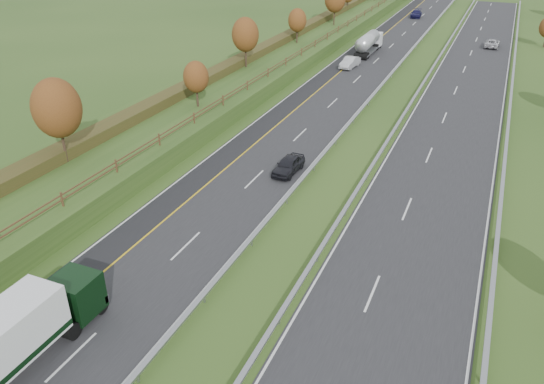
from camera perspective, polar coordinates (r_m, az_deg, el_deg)
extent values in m
plane|color=#2D4819|center=(64.56, 11.22, 7.57)|extent=(400.00, 400.00, 0.00)
cube|color=black|center=(71.02, 5.80, 9.85)|extent=(10.50, 200.00, 0.04)
cube|color=black|center=(68.23, 19.20, 7.66)|extent=(10.50, 200.00, 0.04)
cube|color=black|center=(72.16, 2.93, 10.25)|extent=(3.00, 200.00, 0.04)
cube|color=silver|center=(72.59, 1.95, 10.40)|extent=(0.15, 200.00, 0.01)
cube|color=gold|center=(71.67, 4.07, 10.11)|extent=(0.15, 200.00, 0.01)
cube|color=silver|center=(69.75, 9.80, 9.27)|extent=(0.15, 200.00, 0.01)
cube|color=silver|center=(68.66, 15.01, 8.42)|extent=(0.15, 200.00, 0.01)
cube|color=silver|center=(68.15, 23.41, 6.91)|extent=(0.15, 200.00, 0.01)
cube|color=silver|center=(32.69, -20.72, -16.20)|extent=(0.15, 4.00, 0.01)
cube|color=silver|center=(39.83, -9.26, -5.71)|extent=(0.15, 4.00, 0.01)
cube|color=silver|center=(35.45, 10.74, -10.64)|extent=(0.15, 4.00, 0.01)
cube|color=silver|center=(48.90, -1.92, 1.40)|extent=(0.15, 4.00, 0.01)
cube|color=silver|center=(45.41, 14.32, -1.75)|extent=(0.15, 4.00, 0.01)
cube|color=silver|center=(59.03, 3.02, 6.18)|extent=(0.15, 4.00, 0.01)
cube|color=silver|center=(56.17, 16.54, 3.85)|extent=(0.15, 4.00, 0.01)
cube|color=silver|center=(69.75, 6.53, 9.50)|extent=(0.15, 4.00, 0.01)
cube|color=silver|center=(67.35, 18.06, 7.62)|extent=(0.15, 4.00, 0.01)
cube|color=silver|center=(80.84, 9.14, 11.90)|extent=(0.15, 4.00, 0.01)
cube|color=silver|center=(78.77, 19.15, 10.30)|extent=(0.15, 4.00, 0.01)
cube|color=silver|center=(92.15, 11.14, 13.70)|extent=(0.15, 4.00, 0.01)
cube|color=silver|center=(90.35, 19.98, 12.30)|extent=(0.15, 4.00, 0.01)
cube|color=silver|center=(103.62, 12.72, 15.09)|extent=(0.15, 4.00, 0.01)
cube|color=silver|center=(102.02, 20.62, 13.84)|extent=(0.15, 4.00, 0.01)
cube|color=silver|center=(115.20, 14.00, 16.20)|extent=(0.15, 4.00, 0.01)
cube|color=silver|center=(113.76, 21.14, 15.06)|extent=(0.15, 4.00, 0.01)
cube|color=silver|center=(126.85, 15.06, 17.10)|extent=(0.15, 4.00, 0.01)
cube|color=silver|center=(125.55, 21.57, 16.05)|extent=(0.15, 4.00, 0.01)
cube|color=silver|center=(138.57, 15.94, 17.84)|extent=(0.15, 4.00, 0.01)
cube|color=silver|center=(137.37, 21.93, 16.87)|extent=(0.15, 4.00, 0.01)
cube|color=silver|center=(150.32, 16.70, 18.47)|extent=(0.15, 4.00, 0.01)
cube|color=silver|center=(149.23, 22.23, 17.56)|extent=(0.15, 4.00, 0.01)
cube|color=silver|center=(162.12, 17.34, 19.00)|extent=(0.15, 4.00, 0.01)
cube|color=silver|center=(161.10, 22.49, 18.15)|extent=(0.15, 4.00, 0.01)
cube|color=#2D4819|center=(75.44, -3.78, 11.79)|extent=(12.00, 200.00, 2.00)
cube|color=#373A17|center=(75.93, -5.21, 13.05)|extent=(2.20, 180.00, 1.10)
cube|color=#422B19|center=(73.16, -0.59, 12.59)|extent=(0.08, 184.00, 0.10)
cube|color=#422B19|center=(73.05, -0.59, 12.89)|extent=(0.08, 184.00, 0.10)
cube|color=#422B19|center=(43.15, -21.66, -0.74)|extent=(0.12, 0.12, 1.20)
cube|color=#422B19|center=(47.36, -16.41, 2.71)|extent=(0.12, 0.12, 1.20)
cube|color=#422B19|center=(52.04, -12.03, 5.55)|extent=(0.12, 0.12, 1.20)
cube|color=#422B19|center=(57.08, -8.37, 7.88)|extent=(0.12, 0.12, 1.20)
cube|color=#422B19|center=(62.39, -5.29, 9.80)|extent=(0.12, 0.12, 1.20)
cube|color=#422B19|center=(67.91, -2.67, 11.39)|extent=(0.12, 0.12, 1.20)
cube|color=#422B19|center=(73.58, -0.43, 12.72)|extent=(0.12, 0.12, 1.20)
cube|color=#422B19|center=(79.39, 1.50, 13.85)|extent=(0.12, 0.12, 1.20)
cube|color=#422B19|center=(85.29, 3.19, 14.80)|extent=(0.12, 0.12, 1.20)
cube|color=#422B19|center=(91.28, 4.67, 15.63)|extent=(0.12, 0.12, 1.20)
cube|color=#422B19|center=(97.33, 5.97, 16.34)|extent=(0.12, 0.12, 1.20)
cube|color=#422B19|center=(103.44, 7.13, 16.96)|extent=(0.12, 0.12, 1.20)
cube|color=#422B19|center=(109.59, 8.17, 17.51)|extent=(0.12, 0.12, 1.20)
cube|color=#422B19|center=(115.78, 9.10, 17.99)|extent=(0.12, 0.12, 1.20)
cube|color=#422B19|center=(122.00, 9.94, 18.42)|extent=(0.12, 0.12, 1.20)
cube|color=#422B19|center=(128.25, 10.70, 18.81)|extent=(0.12, 0.12, 1.20)
cube|color=#422B19|center=(134.52, 11.39, 19.16)|extent=(0.12, 0.12, 1.20)
cube|color=#422B19|center=(140.81, 12.03, 19.47)|extent=(0.12, 0.12, 1.20)
cube|color=gray|center=(69.44, 10.36, 9.64)|extent=(0.32, 200.00, 0.18)
cube|color=gray|center=(30.19, -14.22, -18.82)|extent=(0.10, 0.14, 0.56)
cube|color=gray|center=(34.33, -7.27, -11.31)|extent=(0.10, 0.14, 0.56)
cube|color=gray|center=(39.28, -2.19, -5.44)|extent=(0.10, 0.14, 0.56)
cube|color=gray|center=(44.79, 1.62, -0.91)|extent=(0.10, 0.14, 0.56)
cube|color=gray|center=(50.66, 4.56, 2.60)|extent=(0.10, 0.14, 0.56)
cube|color=gray|center=(56.79, 6.89, 5.36)|extent=(0.10, 0.14, 0.56)
cube|color=gray|center=(63.10, 8.78, 7.57)|extent=(0.10, 0.14, 0.56)
cube|color=gray|center=(69.54, 10.33, 9.37)|extent=(0.10, 0.14, 0.56)
cube|color=gray|center=(76.09, 11.64, 10.86)|extent=(0.10, 0.14, 0.56)
cube|color=gray|center=(82.70, 12.74, 12.10)|extent=(0.10, 0.14, 0.56)
cube|color=gray|center=(89.38, 13.69, 13.16)|extent=(0.10, 0.14, 0.56)
cube|color=gray|center=(96.10, 14.51, 14.07)|extent=(0.10, 0.14, 0.56)
cube|color=gray|center=(102.86, 15.23, 14.85)|extent=(0.10, 0.14, 0.56)
cube|color=gray|center=(109.65, 15.86, 15.54)|extent=(0.10, 0.14, 0.56)
cube|color=gray|center=(116.46, 16.43, 16.14)|extent=(0.10, 0.14, 0.56)
cube|color=gray|center=(123.30, 16.93, 16.68)|extent=(0.10, 0.14, 0.56)
cube|color=gray|center=(130.15, 17.39, 17.16)|extent=(0.10, 0.14, 0.56)
cube|color=gray|center=(137.01, 17.80, 17.59)|extent=(0.10, 0.14, 0.56)
cube|color=gray|center=(143.90, 18.17, 17.98)|extent=(0.10, 0.14, 0.56)
cube|color=gray|center=(150.79, 18.51, 18.33)|extent=(0.10, 0.14, 0.56)
cube|color=gray|center=(157.69, 18.82, 18.65)|extent=(0.10, 0.14, 0.56)
cube|color=gray|center=(164.60, 19.11, 18.95)|extent=(0.10, 0.14, 0.56)
cube|color=gray|center=(68.57, 14.53, 8.96)|extent=(0.32, 200.00, 0.18)
cube|color=gray|center=(32.53, 0.78, -13.64)|extent=(0.10, 0.14, 0.56)
cube|color=gray|center=(37.72, 4.89, -7.10)|extent=(0.10, 0.14, 0.56)
cube|color=gray|center=(43.43, 7.88, -2.18)|extent=(0.10, 0.14, 0.56)
cube|color=gray|center=(49.46, 10.15, 1.57)|extent=(0.10, 0.14, 0.56)
cube|color=gray|center=(55.72, 11.92, 4.49)|extent=(0.10, 0.14, 0.56)
cube|color=gray|center=(62.14, 13.34, 6.81)|extent=(0.10, 0.14, 0.56)
cube|color=gray|center=(68.68, 14.50, 8.69)|extent=(0.10, 0.14, 0.56)
cube|color=gray|center=(75.29, 15.47, 10.24)|extent=(0.10, 0.14, 0.56)
cube|color=gray|center=(81.97, 16.28, 11.54)|extent=(0.10, 0.14, 0.56)
cube|color=gray|center=(88.70, 16.98, 12.64)|extent=(0.10, 0.14, 0.56)
cube|color=gray|center=(95.47, 17.59, 13.58)|extent=(0.10, 0.14, 0.56)
cube|color=gray|center=(102.27, 18.12, 14.39)|extent=(0.10, 0.14, 0.56)
cube|color=gray|center=(109.10, 18.58, 15.11)|extent=(0.10, 0.14, 0.56)
cube|color=gray|center=(115.94, 19.00, 15.73)|extent=(0.10, 0.14, 0.56)
cube|color=gray|center=(122.81, 19.37, 16.29)|extent=(0.10, 0.14, 0.56)
cube|color=gray|center=(129.69, 19.70, 16.79)|extent=(0.10, 0.14, 0.56)
cube|color=gray|center=(136.58, 20.00, 17.24)|extent=(0.10, 0.14, 0.56)
cube|color=gray|center=(143.48, 20.27, 17.64)|extent=(0.10, 0.14, 0.56)
cube|color=gray|center=(150.39, 20.52, 18.00)|extent=(0.10, 0.14, 0.56)
cube|color=gray|center=(157.31, 20.75, 18.34)|extent=(0.10, 0.14, 0.56)
cube|color=gray|center=(164.23, 20.96, 18.64)|extent=(0.10, 0.14, 0.56)
cube|color=gray|center=(67.99, 24.12, 7.23)|extent=(0.32, 200.00, 0.18)
cube|color=gray|center=(31.28, 21.72, -18.24)|extent=(0.10, 0.14, 0.56)
cube|color=gray|center=(42.50, 22.97, -5.10)|extent=(0.10, 0.14, 0.56)
cube|color=gray|center=(55.00, 23.64, 2.34)|extent=(0.10, 0.14, 0.56)
cube|color=gray|center=(68.09, 24.07, 6.97)|extent=(0.10, 0.14, 0.56)
cube|color=gray|center=(81.49, 24.36, 10.09)|extent=(0.10, 0.14, 0.56)
cube|color=gray|center=(95.05, 24.57, 12.33)|extent=(0.10, 0.14, 0.56)
cube|color=gray|center=(108.73, 24.73, 14.00)|extent=(0.10, 0.14, 0.56)
cube|color=gray|center=(122.48, 24.85, 15.30)|extent=(0.10, 0.14, 0.56)
cube|color=gray|center=(136.28, 24.96, 16.34)|extent=(0.10, 0.14, 0.56)
cube|color=gray|center=(150.12, 25.04, 17.19)|extent=(0.10, 0.14, 0.56)
cube|color=gray|center=(163.99, 25.11, 17.89)|extent=(0.10, 0.14, 0.56)
cylinder|color=#2D2116|center=(50.50, -21.46, 4.67)|extent=(0.24, 0.24, 3.15)
ellipsoid|color=#582F13|center=(49.35, -22.16, 8.36)|extent=(4.20, 4.20, 5.25)
cylinder|color=#2D2116|center=(62.20, -8.03, 10.06)|extent=(0.24, 0.24, 2.16)
ellipsoid|color=#582F13|center=(61.53, -8.18, 12.16)|extent=(2.88, 2.88, 3.60)
cylinder|color=#2D2116|center=(78.49, -2.83, 14.29)|extent=(0.24, 0.24, 2.88)
ellipsoid|color=#582F13|center=(77.81, -2.89, 16.56)|extent=(3.84, 3.84, 4.80)
cylinder|color=#2D2116|center=(94.32, 2.70, 16.44)|extent=(0.24, 0.24, 2.34)
ellipsoid|color=#582F13|center=(93.85, 2.74, 17.98)|extent=(3.12, 3.12, 3.90)
cylinder|color=#2D2116|center=(110.72, 6.71, 18.19)|extent=(0.24, 0.24, 3.06)
cylinder|color=#2D2116|center=(128.55, 8.09, 19.26)|extent=(0.24, 0.24, 2.25)
cube|color=black|center=(34.10, -20.31, -10.30)|extent=(2.50, 2.40, 2.50)
cube|color=gray|center=(35.18, -18.91, -10.37)|extent=(2.50, 0.30, 0.50)
cylinder|color=black|center=(35.24, -19.13, -11.12)|extent=(2.20, 1.04, 1.04)
cylinder|color=black|center=(34.00, -21.79, -13.31)|extent=(2.20, 1.04, 1.04)
cube|color=silver|center=(101.13, 10.99, 15.85)|extent=(2.40, 2.20, 2.30)
cube|color=gray|center=(96.19, 10.16, 14.70)|extent=(2.30, 8.50, 0.25)
cylinder|color=#BBBDC0|center=(95.82, 10.25, 15.73)|extent=(2.30, 8.50, 2.30)
cylinder|color=black|center=(101.82, 11.00, 15.33)|extent=(2.20, 1.04, 1.04)
cylinder|color=black|center=(99.82, 10.71, 15.11)|extent=(2.20, 1.04, 1.04)
cylinder|color=black|center=(93.36, 9.70, 14.33)|extent=(2.20, 1.04, 1.04)
cylinder|color=black|center=(92.22, 9.50, 14.18)|extent=(2.20, 1.04, 1.04)
imported|color=black|center=(49.86, 1.78, 2.93)|extent=(2.08, 4.67, 1.56)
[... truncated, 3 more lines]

